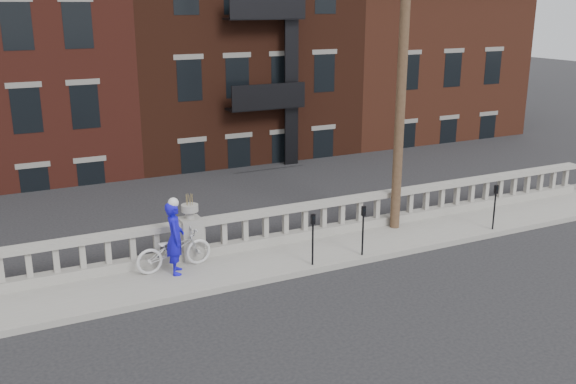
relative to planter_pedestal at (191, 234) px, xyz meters
name	(u,v)px	position (x,y,z in m)	size (l,w,h in m)	color
ground	(251,329)	(0.00, -3.95, -0.83)	(120.00, 120.00, 0.00)	black
sidewalk	(204,274)	(0.00, -0.95, -0.76)	(32.00, 2.20, 0.15)	gray
balustrade	(191,240)	(0.00, 0.00, -0.19)	(28.00, 0.34, 1.03)	gray
planter_pedestal	(191,234)	(0.00, 0.00, 0.00)	(0.55, 0.55, 1.76)	gray
lower_level	(84,83)	(0.56, 19.09, 1.80)	(80.00, 44.00, 20.80)	#605E59
utility_pole	(403,54)	(6.20, -0.35, 4.41)	(1.60, 0.28, 10.00)	#422D1E
parking_meter_a	(313,234)	(2.63, -1.80, 0.17)	(0.10, 0.09, 1.36)	black
parking_meter_b	(363,225)	(4.13, -1.80, 0.17)	(0.10, 0.09, 1.36)	black
parking_meter_c	(495,202)	(8.69, -1.80, 0.17)	(0.10, 0.09, 1.36)	black
bicycle	(174,250)	(-0.61, -0.48, -0.17)	(0.68, 1.96, 1.03)	silver
cyclist	(175,238)	(-0.63, -0.75, 0.24)	(0.67, 0.44, 1.84)	#120CC0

